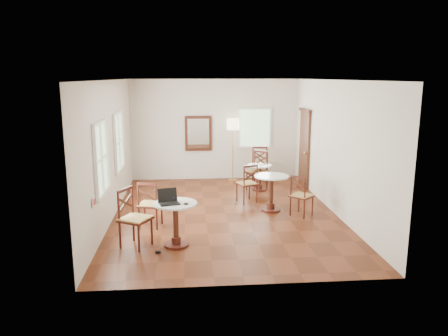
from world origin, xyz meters
The scene contains 17 objects.
ground centered at (0.00, 0.00, 0.00)m, with size 7.00×7.00×0.00m, color #58230F.
room_shell centered at (-0.06, 0.27, 1.89)m, with size 5.02×7.02×3.01m.
cafe_table_near centered at (-1.07, -1.86, 0.51)m, with size 0.79×0.79×0.83m.
cafe_table_mid centered at (1.08, 0.13, 0.52)m, with size 0.79×0.79×0.84m.
cafe_table_back centered at (1.13, 1.99, 0.44)m, with size 0.67×0.67×0.71m.
chair_near_a centered at (-1.63, -0.76, 0.49)m, with size 0.54×0.54×0.98m.
chair_near_b centered at (-1.83, -1.81, 0.54)m, with size 0.68×0.68×1.09m.
chair_mid_a centered at (0.63, 0.87, 0.48)m, with size 0.58×0.58×0.97m.
chair_mid_b centered at (1.68, -0.30, 0.47)m, with size 0.61×0.61×0.94m.
chair_back_a centered at (1.31, 3.10, 0.53)m, with size 0.57×0.57×1.07m.
chair_back_b centered at (1.07, 2.05, 0.53)m, with size 0.70×0.70×1.07m.
floor_lamp centered at (0.51, 3.15, 1.58)m, with size 0.36×0.36×1.87m.
laptop centered at (-1.19, -1.88, 0.89)m, with size 0.42×0.38×0.26m.
mouse centered at (-0.88, -1.99, 0.85)m, with size 0.08×0.05×0.03m, color black.
navy_mug centered at (-1.11, -1.77, 0.87)m, with size 0.11×0.07×0.09m.
water_glass centered at (-1.12, -1.76, 0.88)m, with size 0.07×0.07×0.11m, color white.
power_adapter centered at (-1.39, -2.17, 0.02)m, with size 0.10×0.06×0.04m, color black.
Camera 1 is at (-0.84, -9.50, 3.08)m, focal length 34.93 mm.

